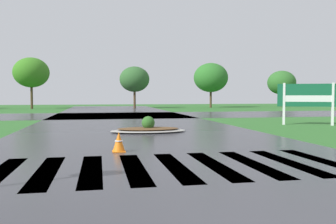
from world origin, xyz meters
name	(u,v)px	position (x,y,z in m)	size (l,w,h in m)	color
asphalt_roadway	(144,137)	(0.00, 10.00, 0.00)	(10.33, 80.00, 0.01)	#35353A
asphalt_cross_road	(120,115)	(0.00, 25.02, 0.00)	(90.00, 9.29, 0.01)	#35353A
crosswalk_stripes	(175,166)	(0.00, 4.44, 0.00)	(7.65, 3.38, 0.01)	white
estate_billboard	(308,97)	(9.20, 13.88, 1.48)	(2.86, 1.36, 2.23)	white
median_island	(148,129)	(0.43, 11.89, 0.14)	(3.21, 1.72, 0.68)	#9E9B93
traffic_cone	(119,142)	(-1.10, 6.72, 0.27)	(0.36, 0.36, 0.56)	orange
background_treeline	(129,77)	(2.03, 41.27, 3.86)	(47.75, 6.13, 6.01)	#4C3823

